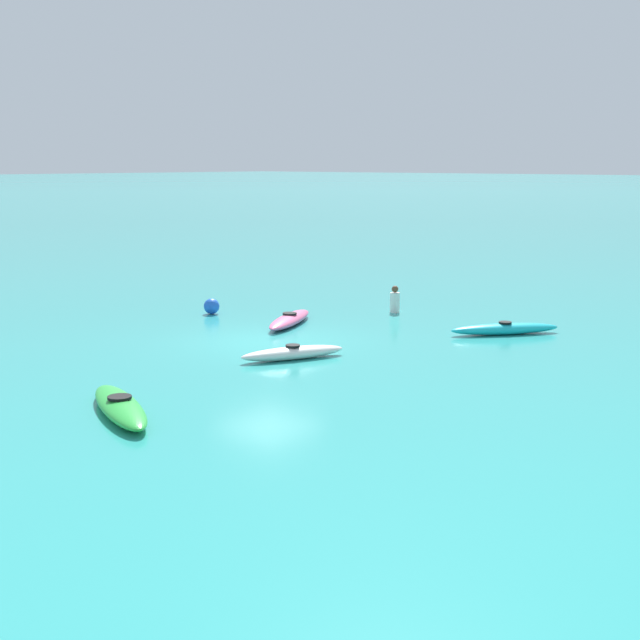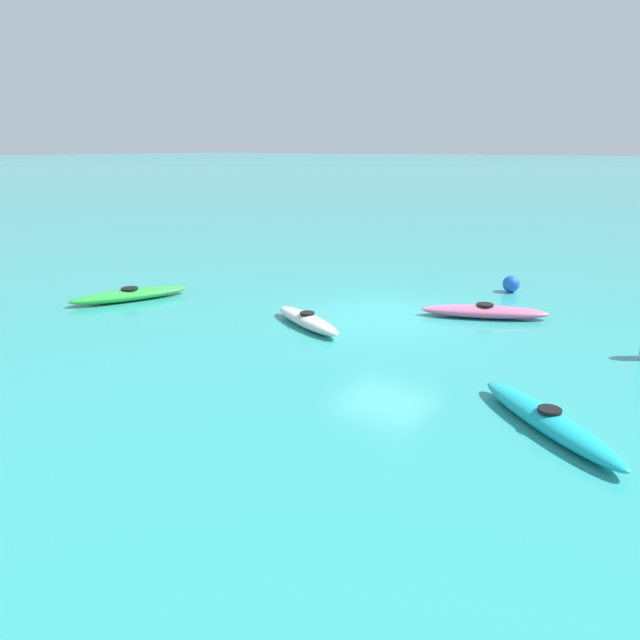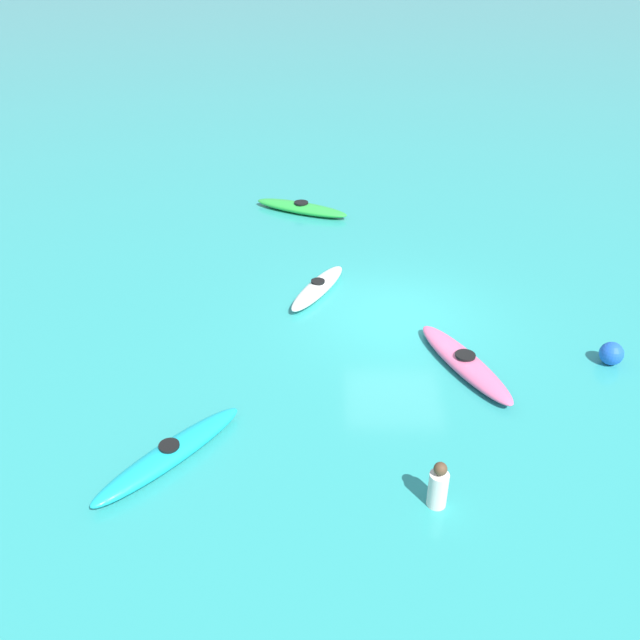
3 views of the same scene
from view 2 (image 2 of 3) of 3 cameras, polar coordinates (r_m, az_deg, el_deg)
The scene contains 6 objects.
ground_plane at distance 15.59m, azimuth 6.56°, elevation 0.44°, with size 600.00×600.00×0.00m, color teal.
kayak_pink at distance 15.83m, azimuth 15.56°, elevation 0.79°, with size 3.19×1.96×0.37m.
kayak_green at distance 17.84m, azimuth -17.82°, elevation 2.33°, with size 2.04×3.35×0.37m.
kayak_cyan at distance 9.97m, azimuth 21.13°, elevation -9.04°, with size 2.89×2.42×0.37m.
kayak_white at distance 14.48m, azimuth -1.23°, elevation -0.04°, with size 2.71×1.64×0.37m.
buoy_blue at distance 18.86m, azimuth 17.92°, elevation 3.33°, with size 0.51×0.51×0.51m, color blue.
Camera 2 is at (-6.90, 13.32, 4.26)m, focal length 33.24 mm.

